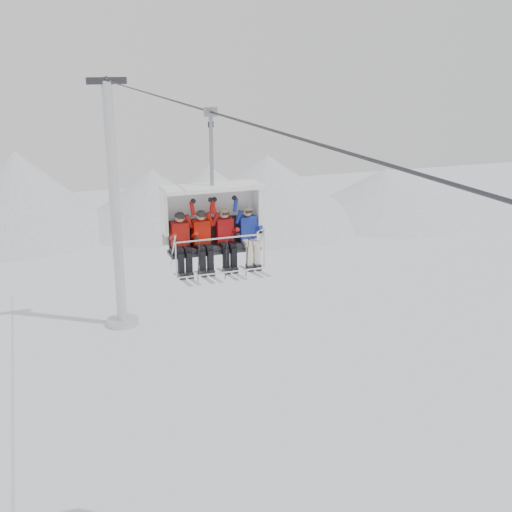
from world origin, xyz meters
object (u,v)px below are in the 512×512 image
object	(u,v)px
skier_center_right	(226,236)
skier_center_left	(202,238)
skier_far_right	(249,234)
skier_far_left	(181,240)
chairlift_carrier	(211,216)
lift_tower_right	(116,225)

from	to	relation	value
skier_center_right	skier_center_left	bearing A→B (deg)	180.00
skier_center_right	skier_far_right	bearing A→B (deg)	0.00
skier_center_right	skier_far_left	bearing A→B (deg)	180.00
skier_far_right	skier_center_right	bearing A→B (deg)	180.00
skier_far_left	chairlift_carrier	bearing A→B (deg)	19.22
lift_tower_right	skier_far_right	distance (m)	19.52
lift_tower_right	skier_center_right	world-z (taller)	lift_tower_right
lift_tower_right	skier_far_left	size ratio (longest dim) A/B	7.99
lift_tower_right	chairlift_carrier	bearing A→B (deg)	-90.00
skier_far_left	skier_center_left	world-z (taller)	same
chairlift_carrier	skier_far_right	world-z (taller)	chairlift_carrier
lift_tower_right	skier_far_right	size ratio (longest dim) A/B	7.99
skier_far_left	skier_far_right	size ratio (longest dim) A/B	1.00
skier_far_left	skier_far_right	world-z (taller)	same
lift_tower_right	skier_far_left	xyz separation A→B (m)	(-0.87, -18.99, 4.45)
skier_far_left	skier_center_left	distance (m)	0.54
skier_center_left	skier_far_right	world-z (taller)	same
chairlift_carrier	skier_center_right	xyz separation A→B (m)	(0.28, -0.30, -0.47)
skier_far_left	skier_center_right	bearing A→B (deg)	0.00
lift_tower_right	chairlift_carrier	world-z (taller)	lift_tower_right
skier_center_left	skier_center_right	size ratio (longest dim) A/B	1.00
skier_center_right	skier_far_right	size ratio (longest dim) A/B	1.00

